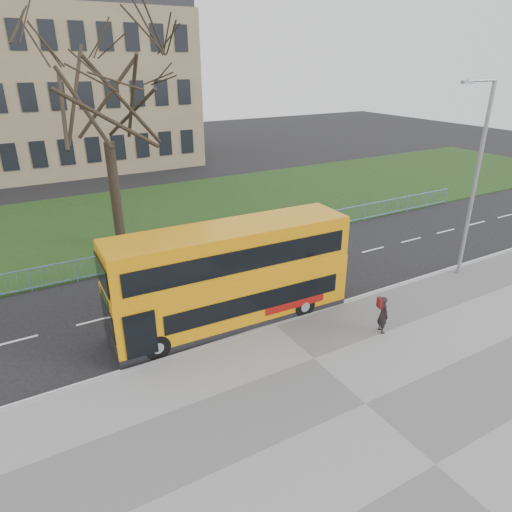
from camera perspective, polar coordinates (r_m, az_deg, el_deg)
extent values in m
plane|color=black|center=(19.41, -0.10, -6.76)|extent=(120.00, 120.00, 0.00)
cube|color=slate|center=(14.98, 13.51, -17.66)|extent=(80.00, 10.50, 0.12)
cube|color=gray|center=(18.24, 2.35, -8.68)|extent=(80.00, 0.20, 0.14)
cube|color=#183212|center=(31.58, -13.17, 4.82)|extent=(80.00, 15.40, 0.08)
cube|color=#7C684E|center=(49.76, -27.42, 17.73)|extent=(30.00, 15.00, 14.00)
cube|color=orange|center=(18.09, -3.04, -4.82)|extent=(9.57, 2.58, 1.76)
cube|color=orange|center=(17.62, -3.11, -1.86)|extent=(9.57, 2.58, 0.30)
cube|color=orange|center=(17.24, -3.18, 0.98)|extent=(9.52, 2.54, 1.58)
cube|color=black|center=(17.37, 0.19, -5.80)|extent=(7.32, 0.29, 0.77)
cube|color=black|center=(16.34, -1.51, -0.59)|extent=(8.73, 0.34, 0.86)
cylinder|color=black|center=(16.68, -12.24, -11.01)|extent=(0.95, 0.29, 0.94)
cylinder|color=black|center=(18.86, 5.99, -6.22)|extent=(0.95, 0.29, 0.94)
imported|color=black|center=(18.05, 15.59, -7.05)|extent=(0.48, 0.62, 1.49)
cylinder|color=gray|center=(23.11, 25.67, 8.05)|extent=(0.18, 0.18, 8.84)
cylinder|color=gray|center=(21.94, 26.35, 19.07)|extent=(1.55, 0.27, 0.11)
cube|color=gray|center=(21.37, 24.89, 19.11)|extent=(0.52, 0.25, 0.13)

